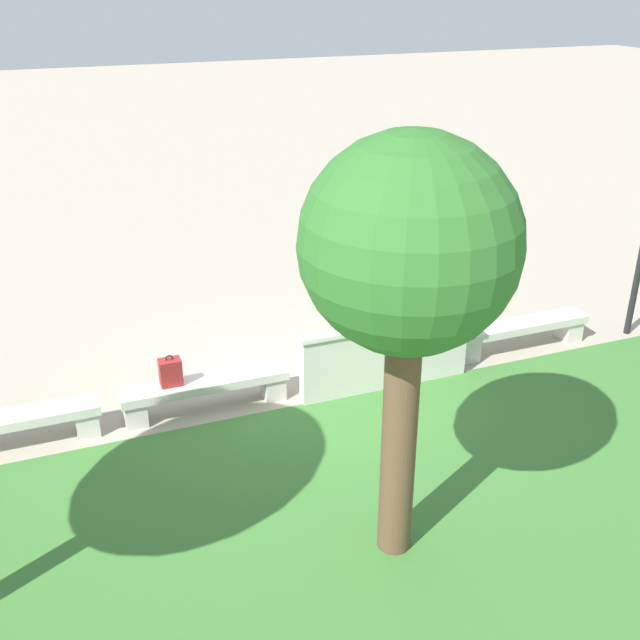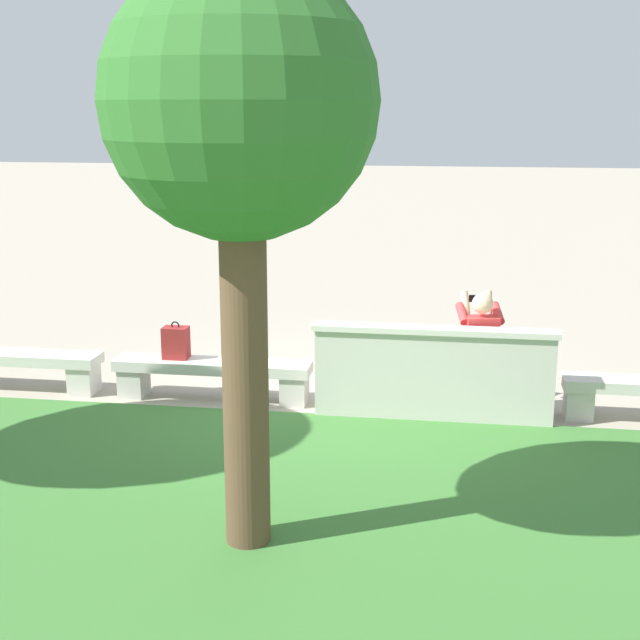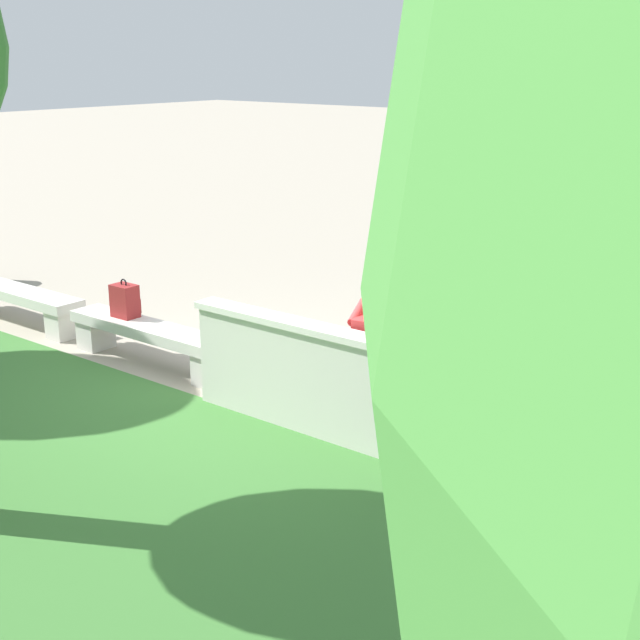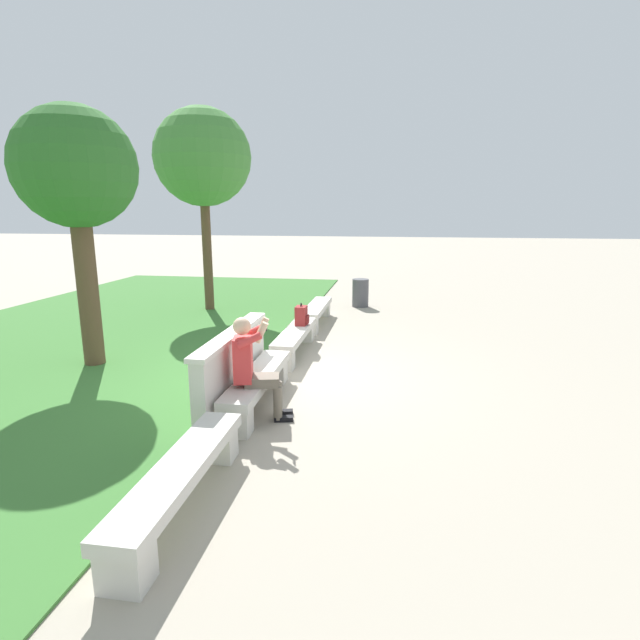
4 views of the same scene
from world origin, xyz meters
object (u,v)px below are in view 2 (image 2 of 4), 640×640
(bench_mid, at_px, (213,373))
(backpack, at_px, (176,343))
(bench_near, at_px, (433,383))
(tree_right_background, at_px, (240,113))
(person_photographer, at_px, (478,345))
(bench_far, at_px, (7,364))

(bench_mid, xyz_separation_m, backpack, (0.42, -0.05, 0.32))
(bench_near, relative_size, tree_right_background, 0.53)
(person_photographer, relative_size, backpack, 3.08)
(bench_near, bearing_deg, tree_right_background, 68.40)
(bench_mid, height_order, backpack, backpack)
(tree_right_background, bearing_deg, bench_far, -41.90)
(bench_mid, height_order, bench_far, same)
(bench_mid, distance_m, tree_right_background, 4.48)
(bench_far, xyz_separation_m, tree_right_background, (-3.62, 3.25, 2.86))
(bench_far, xyz_separation_m, backpack, (-2.03, -0.05, 0.32))
(bench_near, distance_m, bench_far, 4.90)
(bench_near, distance_m, backpack, 2.89)
(person_photographer, bearing_deg, bench_near, 9.37)
(backpack, relative_size, tree_right_background, 0.10)
(backpack, height_order, tree_right_background, tree_right_background)
(bench_mid, height_order, person_photographer, person_photographer)
(bench_near, bearing_deg, backpack, -0.91)
(bench_mid, bearing_deg, backpack, -6.16)
(person_photographer, distance_m, backpack, 3.33)
(person_photographer, bearing_deg, backpack, 0.51)
(bench_far, height_order, person_photographer, person_photographer)
(person_photographer, xyz_separation_m, tree_right_background, (1.74, 3.32, 2.43))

